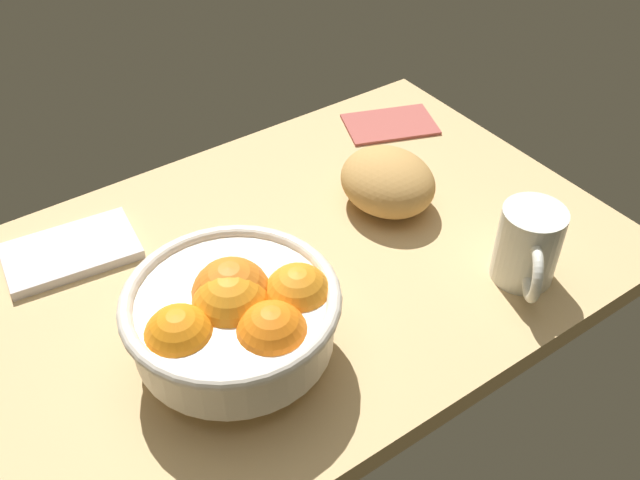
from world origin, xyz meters
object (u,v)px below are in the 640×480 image
at_px(fruit_bowl, 236,315).
at_px(napkin_folded, 71,251).
at_px(bread_loaf, 388,181).
at_px(mug, 528,247).
at_px(napkin_spare, 390,123).

xyz_separation_m(fruit_bowl, napkin_folded, (0.09, -0.26, -0.06)).
distance_m(bread_loaf, mug, 0.21).
bearing_deg(mug, fruit_bowl, -14.11).
relative_size(napkin_folded, mug, 1.54).
bearing_deg(napkin_spare, mug, 76.42).
height_order(bread_loaf, napkin_spare, bread_loaf).
height_order(napkin_folded, mug, mug).
bearing_deg(napkin_folded, bread_loaf, 159.72).
xyz_separation_m(napkin_folded, napkin_spare, (-0.52, -0.01, -0.00)).
distance_m(napkin_folded, mug, 0.56).
relative_size(napkin_folded, napkin_spare, 1.15).
xyz_separation_m(fruit_bowl, bread_loaf, (-0.30, -0.12, -0.03)).
height_order(fruit_bowl, napkin_spare, fruit_bowl).
bearing_deg(napkin_spare, fruit_bowl, 32.40).
xyz_separation_m(fruit_bowl, napkin_spare, (-0.43, -0.27, -0.06)).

